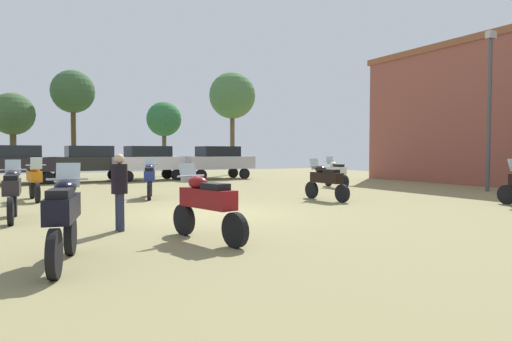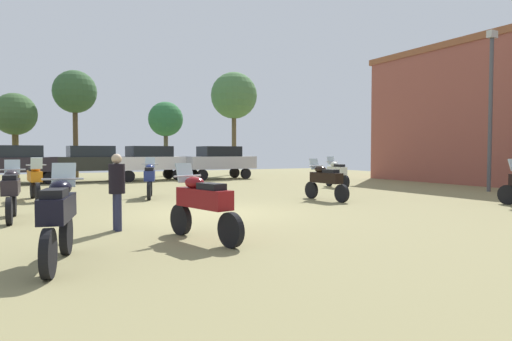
{
  "view_description": "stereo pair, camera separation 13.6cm",
  "coord_description": "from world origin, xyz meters",
  "px_view_note": "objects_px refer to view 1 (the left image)",
  "views": [
    {
      "loc": [
        -4.85,
        -11.33,
        1.72
      ],
      "look_at": [
        3.48,
        3.95,
        0.97
      ],
      "focal_mm": 31.47,
      "sensor_mm": 36.0,
      "label": 1
    },
    {
      "loc": [
        -4.73,
        -11.4,
        1.72
      ],
      "look_at": [
        3.48,
        3.95,
        0.97
      ],
      "focal_mm": 31.47,
      "sensor_mm": 36.0,
      "label": 2
    }
  ],
  "objects_px": {
    "motorcycle_7": "(34,179)",
    "car_3": "(89,161)",
    "car_5": "(218,160)",
    "lamp_post": "(489,103)",
    "motorcycle_9": "(336,172)",
    "motorcycle_4": "(150,178)",
    "motorcycle_8": "(207,203)",
    "car_2": "(148,160)",
    "tree_5": "(232,96)",
    "car_1": "(14,162)",
    "person_1": "(119,186)",
    "motorcycle_6": "(326,180)",
    "motorcycle_10": "(63,216)",
    "tree_3": "(164,120)",
    "tree_1": "(13,115)",
    "tree_7": "(73,93)",
    "motorcycle_3": "(12,191)"
  },
  "relations": [
    {
      "from": "motorcycle_7",
      "to": "car_3",
      "type": "xyz_separation_m",
      "value": [
        3.12,
        9.16,
        0.43
      ]
    },
    {
      "from": "car_5",
      "to": "lamp_post",
      "type": "bearing_deg",
      "value": -156.85
    },
    {
      "from": "motorcycle_9",
      "to": "car_3",
      "type": "bearing_deg",
      "value": 144.77
    },
    {
      "from": "motorcycle_4",
      "to": "motorcycle_8",
      "type": "bearing_deg",
      "value": -81.07
    },
    {
      "from": "motorcycle_8",
      "to": "car_2",
      "type": "bearing_deg",
      "value": 65.0
    },
    {
      "from": "tree_5",
      "to": "car_1",
      "type": "bearing_deg",
      "value": -166.77
    },
    {
      "from": "person_1",
      "to": "tree_5",
      "type": "distance_m",
      "value": 23.39
    },
    {
      "from": "motorcycle_6",
      "to": "person_1",
      "type": "height_order",
      "value": "person_1"
    },
    {
      "from": "tree_5",
      "to": "car_2",
      "type": "bearing_deg",
      "value": -154.24
    },
    {
      "from": "motorcycle_10",
      "to": "motorcycle_7",
      "type": "bearing_deg",
      "value": 103.79
    },
    {
      "from": "motorcycle_9",
      "to": "tree_3",
      "type": "relative_size",
      "value": 0.42
    },
    {
      "from": "car_1",
      "to": "tree_1",
      "type": "bearing_deg",
      "value": -8.03
    },
    {
      "from": "motorcycle_8",
      "to": "car_3",
      "type": "xyz_separation_m",
      "value": [
        0.57,
        18.46,
        0.45
      ]
    },
    {
      "from": "car_2",
      "to": "tree_7",
      "type": "height_order",
      "value": "tree_7"
    },
    {
      "from": "motorcycle_7",
      "to": "car_2",
      "type": "bearing_deg",
      "value": -129.74
    },
    {
      "from": "motorcycle_8",
      "to": "tree_1",
      "type": "relative_size",
      "value": 0.44
    },
    {
      "from": "tree_1",
      "to": "motorcycle_3",
      "type": "bearing_deg",
      "value": -90.32
    },
    {
      "from": "motorcycle_4",
      "to": "motorcycle_10",
      "type": "height_order",
      "value": "motorcycle_10"
    },
    {
      "from": "car_1",
      "to": "car_5",
      "type": "height_order",
      "value": "same"
    },
    {
      "from": "motorcycle_8",
      "to": "car_1",
      "type": "relative_size",
      "value": 0.5
    },
    {
      "from": "motorcycle_10",
      "to": "tree_7",
      "type": "xyz_separation_m",
      "value": [
        2.77,
        22.91,
        4.61
      ]
    },
    {
      "from": "motorcycle_10",
      "to": "tree_3",
      "type": "distance_m",
      "value": 24.32
    },
    {
      "from": "car_5",
      "to": "tree_3",
      "type": "distance_m",
      "value": 5.64
    },
    {
      "from": "motorcycle_4",
      "to": "motorcycle_7",
      "type": "xyz_separation_m",
      "value": [
        -3.72,
        1.03,
        0.01
      ]
    },
    {
      "from": "motorcycle_7",
      "to": "car_1",
      "type": "distance_m",
      "value": 8.85
    },
    {
      "from": "motorcycle_9",
      "to": "tree_7",
      "type": "bearing_deg",
      "value": 136.49
    },
    {
      "from": "motorcycle_8",
      "to": "tree_1",
      "type": "height_order",
      "value": "tree_1"
    },
    {
      "from": "motorcycle_4",
      "to": "car_1",
      "type": "xyz_separation_m",
      "value": [
        -4.31,
        9.84,
        0.45
      ]
    },
    {
      "from": "motorcycle_3",
      "to": "lamp_post",
      "type": "height_order",
      "value": "lamp_post"
    },
    {
      "from": "lamp_post",
      "to": "motorcycle_6",
      "type": "bearing_deg",
      "value": 176.49
    },
    {
      "from": "motorcycle_9",
      "to": "car_5",
      "type": "bearing_deg",
      "value": 114.99
    },
    {
      "from": "tree_7",
      "to": "car_5",
      "type": "bearing_deg",
      "value": -32.42
    },
    {
      "from": "motorcycle_10",
      "to": "tree_3",
      "type": "bearing_deg",
      "value": 83.33
    },
    {
      "from": "person_1",
      "to": "tree_5",
      "type": "relative_size",
      "value": 0.22
    },
    {
      "from": "tree_3",
      "to": "motorcycle_3",
      "type": "bearing_deg",
      "value": -117.83
    },
    {
      "from": "lamp_post",
      "to": "tree_7",
      "type": "bearing_deg",
      "value": 128.23
    },
    {
      "from": "motorcycle_3",
      "to": "motorcycle_6",
      "type": "bearing_deg",
      "value": 2.83
    },
    {
      "from": "motorcycle_6",
      "to": "motorcycle_9",
      "type": "xyz_separation_m",
      "value": [
        3.87,
        4.28,
        0.0
      ]
    },
    {
      "from": "motorcycle_4",
      "to": "motorcycle_10",
      "type": "xyz_separation_m",
      "value": [
        -3.74,
        -8.96,
        0.02
      ]
    },
    {
      "from": "motorcycle_8",
      "to": "car_5",
      "type": "bearing_deg",
      "value": 52.32
    },
    {
      "from": "motorcycle_6",
      "to": "motorcycle_10",
      "type": "bearing_deg",
      "value": -153.86
    },
    {
      "from": "person_1",
      "to": "tree_3",
      "type": "height_order",
      "value": "tree_3"
    },
    {
      "from": "person_1",
      "to": "motorcycle_6",
      "type": "bearing_deg",
      "value": -74.9
    },
    {
      "from": "car_3",
      "to": "tree_3",
      "type": "distance_m",
      "value": 6.89
    },
    {
      "from": "motorcycle_9",
      "to": "person_1",
      "type": "xyz_separation_m",
      "value": [
        -11.41,
        -6.98,
        0.24
      ]
    },
    {
      "from": "motorcycle_4",
      "to": "lamp_post",
      "type": "height_order",
      "value": "lamp_post"
    },
    {
      "from": "car_5",
      "to": "lamp_post",
      "type": "relative_size",
      "value": 0.65
    },
    {
      "from": "motorcycle_9",
      "to": "tree_3",
      "type": "height_order",
      "value": "tree_3"
    },
    {
      "from": "lamp_post",
      "to": "motorcycle_4",
      "type": "bearing_deg",
      "value": 162.52
    },
    {
      "from": "motorcycle_10",
      "to": "car_3",
      "type": "height_order",
      "value": "car_3"
    }
  ]
}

